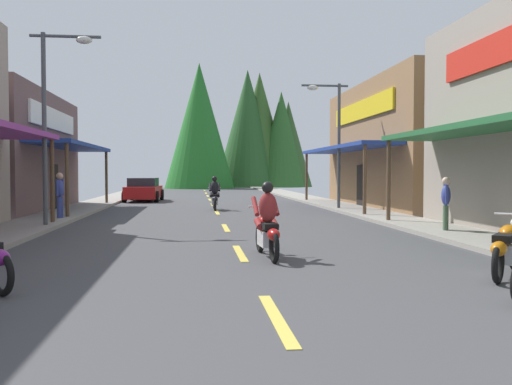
% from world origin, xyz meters
% --- Properties ---
extents(ground, '(10.37, 78.62, 0.10)m').
position_xyz_m(ground, '(0.00, 24.31, -0.05)').
color(ground, '#424244').
extents(sidewalk_left, '(2.03, 78.62, 0.12)m').
position_xyz_m(sidewalk_left, '(-6.20, 24.31, 0.06)').
color(sidewalk_left, gray).
rests_on(sidewalk_left, ground).
extents(sidewalk_right, '(2.03, 78.62, 0.12)m').
position_xyz_m(sidewalk_right, '(6.20, 24.31, 0.06)').
color(sidewalk_right, gray).
rests_on(sidewalk_right, ground).
extents(centerline_dashes, '(0.16, 54.14, 0.01)m').
position_xyz_m(centerline_dashes, '(0.00, 27.39, 0.01)').
color(centerline_dashes, '#E0C64C').
rests_on(centerline_dashes, ground).
extents(storefront_right_far, '(8.99, 12.98, 6.13)m').
position_xyz_m(storefront_right_far, '(10.77, 27.44, 3.07)').
color(storefront_right_far, olive).
rests_on(storefront_right_far, ground).
extents(streetlamp_left, '(2.14, 0.30, 6.05)m').
position_xyz_m(streetlamp_left, '(-5.25, 18.69, 3.96)').
color(streetlamp_left, '#474C51').
rests_on(streetlamp_left, ground).
extents(streetlamp_right, '(2.14, 0.30, 5.76)m').
position_xyz_m(streetlamp_right, '(5.24, 25.61, 3.79)').
color(streetlamp_right, '#474C51').
rests_on(streetlamp_right, ground).
extents(motorcycle_parked_right_3, '(1.46, 1.70, 1.04)m').
position_xyz_m(motorcycle_parked_right_3, '(4.23, 9.54, 0.49)').
color(motorcycle_parked_right_3, black).
rests_on(motorcycle_parked_right_3, ground).
extents(rider_cruising_lead, '(0.60, 2.14, 1.57)m').
position_xyz_m(rider_cruising_lead, '(0.50, 12.02, 0.66)').
color(rider_cruising_lead, black).
rests_on(rider_cruising_lead, ground).
extents(rider_cruising_trailing, '(0.60, 2.14, 1.57)m').
position_xyz_m(rider_cruising_trailing, '(-0.04, 26.50, 0.66)').
color(rider_cruising_trailing, black).
rests_on(rider_cruising_trailing, ground).
extents(pedestrian_by_shop, '(0.32, 0.56, 1.73)m').
position_xyz_m(pedestrian_by_shop, '(-5.74, 21.25, 1.01)').
color(pedestrian_by_shop, '#333F8C').
rests_on(pedestrian_by_shop, ground).
extents(pedestrian_waiting, '(0.37, 0.54, 1.62)m').
position_xyz_m(pedestrian_waiting, '(6.08, 15.77, 0.93)').
color(pedestrian_waiting, '#3F593F').
rests_on(pedestrian_waiting, ground).
extents(parked_car_curbside, '(2.21, 4.37, 1.40)m').
position_xyz_m(parked_car_curbside, '(-3.98, 34.69, 0.69)').
color(parked_car_curbside, '#B21919').
rests_on(parked_car_curbside, ground).
extents(treeline_backdrop, '(17.01, 12.88, 13.67)m').
position_xyz_m(treeline_backdrop, '(5.27, 64.79, 6.42)').
color(treeline_backdrop, '#275723').
rests_on(treeline_backdrop, ground).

